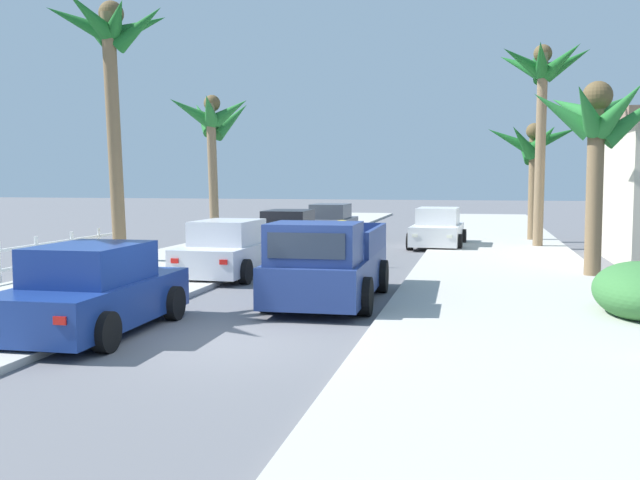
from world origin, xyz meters
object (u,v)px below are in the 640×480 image
palm_tree_left_back (598,123)px  palm_tree_right_mid (532,146)px  pickup_truck (328,266)px  car_right_near (94,292)px  car_left_mid (229,250)px  palm_tree_right_back (213,125)px  car_left_near (289,233)px  car_right_mid (438,229)px  palm_tree_left_fore (111,50)px  car_left_far (331,222)px  palm_tree_right_fore (544,79)px

palm_tree_left_back → palm_tree_right_mid: bearing=94.4°
pickup_truck → car_right_near: pickup_truck is taller
car_left_mid → palm_tree_right_back: (-3.44, 7.94, 4.02)m
car_left_near → palm_tree_right_mid: bearing=36.9°
car_right_mid → palm_tree_left_fore: palm_tree_left_fore is taller
palm_tree_right_mid → palm_tree_left_back: palm_tree_left_back is taller
car_left_far → palm_tree_left_back: (9.42, -11.32, 3.38)m
car_left_far → palm_tree_right_mid: palm_tree_right_mid is taller
car_right_near → car_left_mid: same height
palm_tree_left_fore → car_left_far: bearing=68.1°
palm_tree_left_fore → palm_tree_left_back: (13.89, -0.16, -2.42)m
car_left_mid → palm_tree_right_fore: palm_tree_right_fore is taller
palm_tree_right_fore → palm_tree_left_back: bearing=-84.8°
palm_tree_left_fore → palm_tree_right_mid: size_ratio=1.60×
palm_tree_left_back → car_right_near: bearing=-136.7°
car_left_mid → palm_tree_left_fore: (-4.31, 1.75, 5.80)m
palm_tree_right_mid → palm_tree_right_back: (-12.15, -5.01, 0.73)m
car_right_mid → palm_tree_left_fore: bearing=-140.0°
palm_tree_left_fore → palm_tree_right_fore: (13.16, 7.92, -0.19)m
car_right_mid → palm_tree_left_back: 9.82m
palm_tree_left_back → pickup_truck: bearing=-140.5°
car_left_far → palm_tree_right_back: size_ratio=0.72×
car_right_mid → palm_tree_left_back: size_ratio=0.83×
car_right_near → palm_tree_right_fore: bearing=62.9°
car_right_near → palm_tree_left_fore: (-4.48, 9.04, 5.80)m
car_left_near → palm_tree_right_back: bearing=155.5°
car_left_mid → palm_tree_right_back: bearing=113.4°
pickup_truck → palm_tree_right_mid: bearing=72.3°
car_right_mid → palm_tree_right_back: bearing=-168.8°
palm_tree_right_fore → car_left_near: bearing=-159.7°
car_left_mid → palm_tree_left_back: size_ratio=0.83×
pickup_truck → palm_tree_left_back: (6.11, 5.03, 3.30)m
palm_tree_right_mid → palm_tree_right_back: size_ratio=0.85×
palm_tree_left_fore → palm_tree_right_fore: palm_tree_left_fore is taller
car_left_near → car_left_mid: same height
car_right_near → car_left_far: 20.19m
car_right_mid → palm_tree_left_back: (4.52, -8.03, 3.38)m
palm_tree_left_fore → palm_tree_right_mid: (13.01, 11.19, -2.51)m
car_right_near → palm_tree_left_fore: palm_tree_left_fore is taller
car_left_near → palm_tree_right_back: (-3.42, 1.56, 4.02)m
palm_tree_right_mid → car_left_near: bearing=-143.1°
pickup_truck → palm_tree_left_fore: 10.97m
car_left_far → car_right_near: bearing=-90.0°
car_right_mid → palm_tree_right_mid: palm_tree_right_mid is taller
pickup_truck → car_right_near: 5.07m
car_left_far → palm_tree_right_back: palm_tree_right_back is taller
car_left_near → car_right_mid: bearing=32.4°
pickup_truck → car_right_mid: bearing=83.1°
palm_tree_left_back → palm_tree_right_fore: bearing=95.2°
pickup_truck → palm_tree_right_fore: 15.21m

